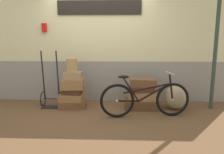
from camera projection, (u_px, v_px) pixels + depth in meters
ground at (96, 112)px, 4.51m from camera, size 8.46×5.20×0.06m
station_building at (100, 38)px, 5.07m from camera, size 6.46×0.74×3.05m
suitcase_0 at (73, 104)px, 4.72m from camera, size 0.62×0.47×0.16m
suitcase_1 at (72, 97)px, 4.67m from camera, size 0.56×0.41×0.15m
suitcase_2 at (72, 91)px, 4.68m from camera, size 0.43×0.32×0.12m
suitcase_3 at (73, 84)px, 4.61m from camera, size 0.48×0.37×0.22m
suitcase_4 at (73, 75)px, 4.58m from camera, size 0.38×0.28×0.16m
suitcase_5 at (141, 104)px, 4.63m from camera, size 0.72×0.45×0.19m
suitcase_6 at (143, 95)px, 4.65m from camera, size 0.64×0.46×0.18m
suitcase_7 at (142, 89)px, 4.57m from camera, size 0.52×0.37×0.12m
suitcase_8 at (143, 82)px, 4.58m from camera, size 0.58×0.40×0.16m
wicker_basket at (72, 65)px, 4.57m from camera, size 0.24×0.24×0.29m
luggage_trolley at (51, 95)px, 4.75m from camera, size 0.41×0.39×1.25m
burlap_sack at (176, 97)px, 4.55m from camera, size 0.46×0.39×0.53m
bicycle at (145, 99)px, 4.09m from camera, size 1.74×0.46×0.87m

